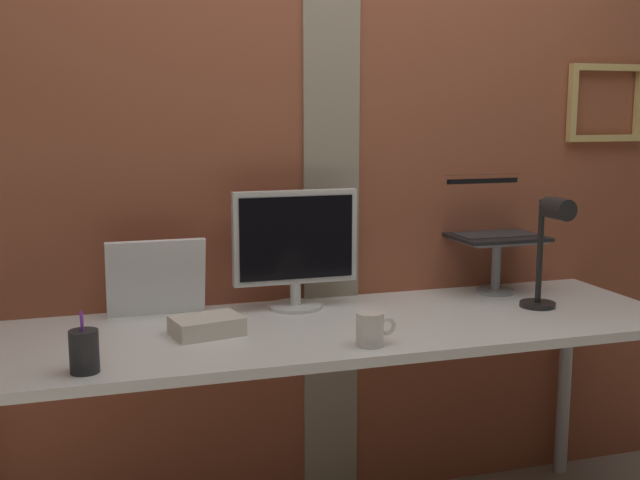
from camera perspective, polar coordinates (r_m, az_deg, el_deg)
brick_wall_back at (r=2.78m, az=0.64°, el=6.44°), size 3.05×0.16×2.57m
desk at (r=2.46m, az=0.69°, el=-7.68°), size 2.25×0.69×0.77m
monitor at (r=2.59m, az=-1.81°, el=-0.22°), size 0.42×0.18×0.40m
laptop_stand at (r=2.90m, az=12.74°, el=-1.16°), size 0.28×0.22×0.20m
laptop at (r=2.93m, az=12.21°, el=1.40°), size 0.32×0.28×0.22m
whiteboard_panel at (r=2.56m, az=-11.86°, el=-2.74°), size 0.31×0.08×0.26m
desk_lamp at (r=2.67m, az=16.41°, el=-0.03°), size 0.12×0.20×0.38m
pen_cup at (r=2.08m, az=-16.82°, el=-7.77°), size 0.07×0.07×0.16m
coffee_mug at (r=2.22m, az=3.72°, el=-6.49°), size 0.12×0.08×0.10m
paper_clutter_stack at (r=2.35m, az=-8.25°, el=-6.20°), size 0.22×0.18×0.05m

